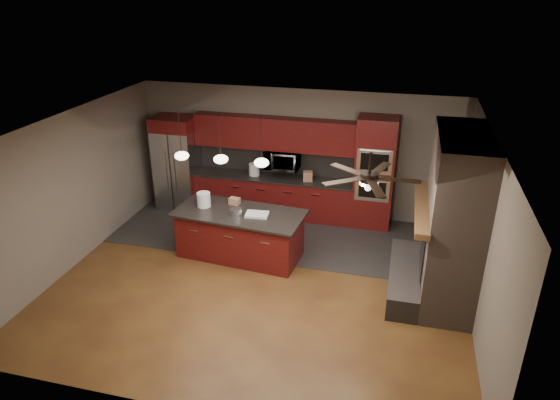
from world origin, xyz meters
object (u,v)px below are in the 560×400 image
(paint_tray, at_px, (257,214))
(counter_box, at_px, (308,176))
(refrigerator, at_px, (177,163))
(white_bucket, at_px, (204,200))
(kitchen_island, at_px, (240,234))
(microwave, at_px, (283,160))
(counter_bucket, at_px, (254,169))
(paint_can, at_px, (236,212))
(oven_tower, at_px, (374,173))
(cardboard_box, at_px, (235,201))

(paint_tray, bearing_deg, counter_box, 68.35)
(refrigerator, height_order, white_bucket, refrigerator)
(kitchen_island, bearing_deg, paint_tray, -3.07)
(microwave, xyz_separation_m, counter_bucket, (-0.63, -0.05, -0.27))
(white_bucket, xyz_separation_m, counter_box, (1.66, 1.80, -0.05))
(paint_tray, relative_size, counter_box, 1.88)
(paint_tray, xyz_separation_m, counter_bucket, (-0.65, 1.99, 0.09))
(white_bucket, relative_size, paint_can, 1.36)
(microwave, xyz_separation_m, kitchen_island, (-0.34, -1.98, -0.84))
(microwave, height_order, paint_can, microwave)
(kitchen_island, xyz_separation_m, counter_bucket, (-0.29, 1.93, 0.57))
(microwave, bearing_deg, refrigerator, -176.92)
(oven_tower, height_order, counter_box, oven_tower)
(refrigerator, bearing_deg, white_bucket, -52.32)
(refrigerator, xyz_separation_m, white_bucket, (1.36, -1.77, -0.00))
(white_bucket, xyz_separation_m, cardboard_box, (0.53, 0.24, -0.08))
(microwave, height_order, counter_box, microwave)
(white_bucket, relative_size, paint_tray, 0.67)
(microwave, bearing_deg, oven_tower, -1.66)
(oven_tower, relative_size, counter_box, 10.82)
(microwave, bearing_deg, counter_bucket, -175.47)
(cardboard_box, distance_m, counter_bucket, 1.61)
(kitchen_island, height_order, counter_box, counter_box)
(microwave, distance_m, counter_box, 0.66)
(refrigerator, height_order, paint_tray, refrigerator)
(oven_tower, relative_size, kitchen_island, 0.95)
(refrigerator, bearing_deg, oven_tower, 0.96)
(counter_bucket, bearing_deg, paint_tray, -71.84)
(oven_tower, height_order, refrigerator, oven_tower)
(kitchen_island, xyz_separation_m, cardboard_box, (-0.20, 0.32, 0.52))
(paint_can, bearing_deg, paint_tray, 14.33)
(refrigerator, relative_size, counter_box, 9.66)
(kitchen_island, relative_size, white_bucket, 9.07)
(oven_tower, bearing_deg, kitchen_island, -140.26)
(paint_tray, distance_m, cardboard_box, 0.68)
(refrigerator, relative_size, white_bucket, 7.70)
(paint_can, relative_size, counter_box, 0.92)
(cardboard_box, bearing_deg, kitchen_island, -50.31)
(oven_tower, relative_size, counter_bucket, 8.90)
(microwave, xyz_separation_m, paint_tray, (0.02, -2.04, -0.36))
(counter_bucket, height_order, counter_box, counter_bucket)
(paint_can, xyz_separation_m, counter_bucket, (-0.29, 2.08, 0.05))
(paint_tray, height_order, cardboard_box, cardboard_box)
(paint_can, bearing_deg, counter_box, 65.43)
(counter_bucket, bearing_deg, oven_tower, -0.16)
(kitchen_island, bearing_deg, counter_bucket, 103.98)
(counter_box, bearing_deg, microwave, 159.48)
(cardboard_box, bearing_deg, microwave, 80.15)
(paint_tray, height_order, counter_bucket, counter_bucket)
(cardboard_box, distance_m, counter_box, 1.92)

